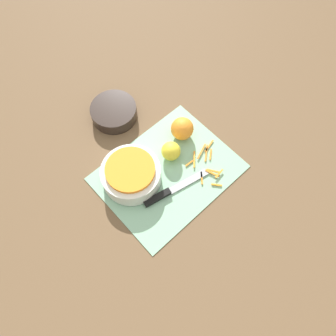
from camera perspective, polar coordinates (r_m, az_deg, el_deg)
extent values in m
plane|color=brown|center=(1.07, 0.00, -0.84)|extent=(4.00, 4.00, 0.00)
cube|color=#84B793|center=(1.07, 0.00, -0.77)|extent=(0.43, 0.33, 0.01)
cylinder|color=silver|center=(1.03, -6.41, -1.17)|extent=(0.19, 0.19, 0.06)
cylinder|color=orange|center=(1.00, -6.62, -0.32)|extent=(0.15, 0.15, 0.02)
cylinder|color=black|center=(1.18, -9.40, 9.59)|extent=(0.16, 0.16, 0.05)
cube|color=black|center=(1.02, -1.87, -5.16)|extent=(0.09, 0.04, 0.02)
cube|color=#B2B2B7|center=(1.05, 3.60, -2.30)|extent=(0.14, 0.05, 0.00)
sphere|color=orange|center=(1.10, 2.49, 6.85)|extent=(0.08, 0.08, 0.08)
sphere|color=yellow|center=(1.06, 0.51, 2.96)|extent=(0.06, 0.06, 0.06)
cube|color=orange|center=(1.10, 7.44, 2.38)|extent=(0.04, 0.03, 0.00)
cube|color=orange|center=(1.10, 6.69, 2.61)|extent=(0.05, 0.04, 0.00)
cube|color=orange|center=(1.10, 5.87, 2.93)|extent=(0.06, 0.03, 0.00)
cube|color=orange|center=(1.07, 7.90, -0.51)|extent=(0.03, 0.04, 0.00)
cube|color=orange|center=(1.12, 7.18, 3.84)|extent=(0.05, 0.02, 0.00)
cube|color=orange|center=(1.08, 3.71, 0.81)|extent=(0.03, 0.01, 0.00)
cube|color=orange|center=(1.06, 5.89, -1.74)|extent=(0.03, 0.04, 0.00)
cube|color=orange|center=(1.07, 8.90, -0.96)|extent=(0.04, 0.01, 0.00)
cube|color=orange|center=(1.08, 4.59, 1.53)|extent=(0.05, 0.05, 0.00)
cube|color=orange|center=(1.07, 7.71, -0.91)|extent=(0.02, 0.05, 0.00)
cube|color=orange|center=(1.06, 8.47, -2.92)|extent=(0.02, 0.03, 0.00)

